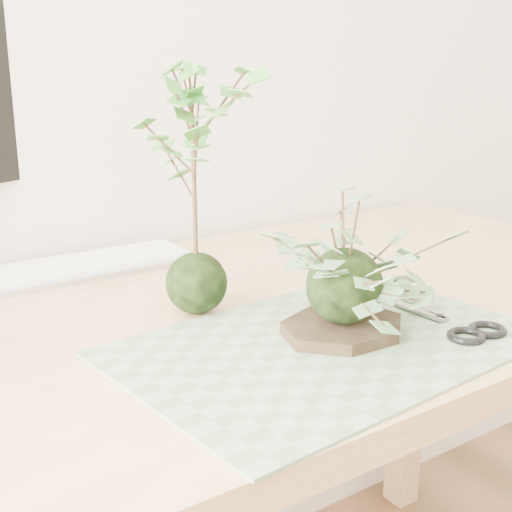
# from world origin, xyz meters

# --- Properties ---
(desk) EXTENTS (1.60, 0.70, 0.74)m
(desk) POSITION_xyz_m (-0.04, 1.23, 0.65)
(desk) COLOR #D8B678
(desk) RESTS_ON ground_plane
(cutting_mat) EXTENTS (0.52, 0.36, 0.00)m
(cutting_mat) POSITION_xyz_m (0.05, 1.06, 0.74)
(cutting_mat) COLOR #63825C
(cutting_mat) RESTS_ON desk
(stone_dish) EXTENTS (0.17, 0.17, 0.01)m
(stone_dish) POSITION_xyz_m (0.08, 1.07, 0.75)
(stone_dish) COLOR black
(stone_dish) RESTS_ON cutting_mat
(ivy_kokedama) EXTENTS (0.35, 0.35, 0.19)m
(ivy_kokedama) POSITION_xyz_m (0.08, 1.07, 0.85)
(ivy_kokedama) COLOR black
(ivy_kokedama) RESTS_ON stone_dish
(maple_kokedama) EXTENTS (0.24, 0.24, 0.34)m
(maple_kokedama) POSITION_xyz_m (-0.02, 1.25, 0.98)
(maple_kokedama) COLOR black
(maple_kokedama) RESTS_ON desk
(keyboard) EXTENTS (0.44, 0.13, 0.02)m
(keyboard) POSITION_xyz_m (-0.12, 1.51, 0.75)
(keyboard) COLOR #B4B4B8
(keyboard) RESTS_ON desk
(scissors) EXTENTS (0.09, 0.19, 0.01)m
(scissors) POSITION_xyz_m (0.21, 0.99, 0.75)
(scissors) COLOR gray
(scissors) RESTS_ON cutting_mat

